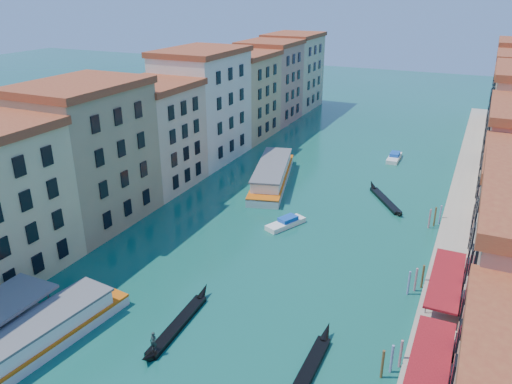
% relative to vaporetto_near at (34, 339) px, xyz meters
% --- Properties ---
extents(left_bank_palazzos, '(12.80, 128.40, 21.00)m').
position_rel_vaporetto_near_xyz_m(left_bank_palazzos, '(-14.40, 49.72, 8.38)').
color(left_bank_palazzos, tan).
rests_on(left_bank_palazzos, ground).
extents(quay, '(4.00, 140.00, 1.00)m').
position_rel_vaporetto_near_xyz_m(quay, '(33.60, 50.04, -0.83)').
color(quay, '#A69A86').
rests_on(quay, ground).
extents(restaurant_awnings, '(3.20, 44.55, 3.12)m').
position_rel_vaporetto_near_xyz_m(restaurant_awnings, '(33.79, 8.04, 1.66)').
color(restaurant_awnings, maroon).
rests_on(restaurant_awnings, ground).
extents(mooring_poles_right, '(1.44, 54.24, 3.20)m').
position_rel_vaporetto_near_xyz_m(mooring_poles_right, '(30.70, 13.84, -0.03)').
color(mooring_poles_right, brown).
rests_on(mooring_poles_right, ground).
extents(vaporetto_near, '(6.68, 20.21, 2.95)m').
position_rel_vaporetto_near_xyz_m(vaporetto_near, '(0.00, 0.00, 0.00)').
color(vaporetto_near, silver).
rests_on(vaporetto_near, ground).
extents(vaporetto_far, '(10.94, 23.24, 3.37)m').
position_rel_vaporetto_near_xyz_m(vaporetto_far, '(3.06, 49.14, 0.19)').
color(vaporetto_far, beige).
rests_on(vaporetto_far, ground).
extents(gondola_fore, '(1.78, 13.33, 2.66)m').
position_rel_vaporetto_near_xyz_m(gondola_fore, '(10.16, 8.48, -0.88)').
color(gondola_fore, black).
rests_on(gondola_fore, ground).
extents(gondola_right, '(1.27, 13.57, 2.71)m').
position_rel_vaporetto_near_xyz_m(gondola_right, '(24.16, 7.09, -0.81)').
color(gondola_right, black).
rests_on(gondola_right, ground).
extents(gondola_far, '(8.17, 11.53, 1.87)m').
position_rel_vaporetto_near_xyz_m(gondola_far, '(22.55, 48.94, -0.94)').
color(gondola_far, black).
rests_on(gondola_far, ground).
extents(motorboat_mid, '(4.39, 6.51, 1.30)m').
position_rel_vaporetto_near_xyz_m(motorboat_mid, '(11.61, 34.25, -0.82)').
color(motorboat_mid, white).
rests_on(motorboat_mid, ground).
extents(motorboat_far, '(2.16, 6.59, 1.36)m').
position_rel_vaporetto_near_xyz_m(motorboat_far, '(20.10, 70.42, -0.80)').
color(motorboat_far, white).
rests_on(motorboat_far, ground).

